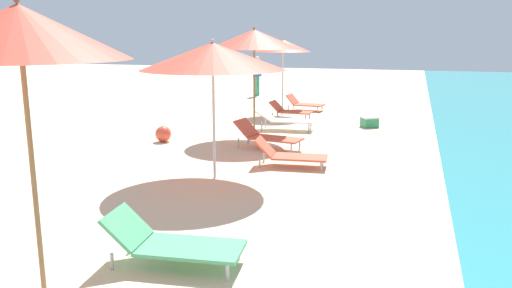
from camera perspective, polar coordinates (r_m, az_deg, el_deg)
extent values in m
cylinder|color=olive|center=(5.27, -23.72, -4.30)|extent=(0.05, 0.05, 2.36)
cone|color=#E54C38|center=(5.08, -25.11, 11.37)|extent=(1.97, 1.97, 0.49)
sphere|color=olive|center=(5.09, -25.40, 14.48)|extent=(0.06, 0.06, 0.06)
cube|color=#4CA572|center=(5.90, -7.32, -11.54)|extent=(1.24, 0.76, 0.04)
cube|color=#4CA572|center=(6.10, -14.34, -9.05)|extent=(0.46, 0.68, 0.38)
cylinder|color=#B2B2B7|center=(6.06, -2.00, -12.01)|extent=(0.04, 0.04, 0.20)
cylinder|color=#B2B2B7|center=(5.59, -3.26, -14.21)|extent=(0.04, 0.04, 0.20)
cylinder|color=#B2B2B7|center=(6.47, -13.75, -10.77)|extent=(0.04, 0.04, 0.20)
cylinder|color=#B2B2B7|center=(6.03, -15.91, -12.64)|extent=(0.04, 0.04, 0.20)
cylinder|color=silver|center=(9.18, -4.77, 2.14)|extent=(0.05, 0.05, 1.98)
cone|color=#E54C38|center=(9.05, -4.90, 9.83)|extent=(2.59, 2.59, 0.48)
sphere|color=silver|center=(9.04, -4.94, 11.53)|extent=(0.06, 0.06, 0.06)
cube|color=#D8593F|center=(10.12, 4.95, -1.49)|extent=(1.14, 0.69, 0.04)
cube|color=#D8593F|center=(10.18, 1.01, -0.30)|extent=(0.41, 0.61, 0.36)
cylinder|color=#B2B2B7|center=(10.34, 7.53, -1.89)|extent=(0.04, 0.04, 0.18)
cylinder|color=#B2B2B7|center=(9.88, 7.34, -2.54)|extent=(0.04, 0.04, 0.18)
cylinder|color=#B2B2B7|center=(10.48, 0.89, -1.59)|extent=(0.04, 0.04, 0.18)
cylinder|color=#B2B2B7|center=(10.03, 0.40, -2.22)|extent=(0.04, 0.04, 0.18)
cylinder|color=olive|center=(12.89, -0.21, 5.67)|extent=(0.05, 0.05, 2.25)
cone|color=#E54C38|center=(12.80, -0.21, 11.74)|extent=(2.29, 2.29, 0.48)
sphere|color=olive|center=(12.81, -0.21, 12.94)|extent=(0.06, 0.06, 0.06)
cube|color=white|center=(14.01, 4.17, 2.61)|extent=(1.20, 0.71, 0.04)
cube|color=white|center=(14.11, 1.01, 3.32)|extent=(0.50, 0.65, 0.29)
cylinder|color=#B2B2B7|center=(14.22, 6.21, 2.14)|extent=(0.04, 0.04, 0.25)
cylinder|color=#B2B2B7|center=(13.72, 5.98, 1.77)|extent=(0.04, 0.04, 0.25)
cylinder|color=#B2B2B7|center=(14.42, 1.07, 2.34)|extent=(0.04, 0.04, 0.25)
cylinder|color=#B2B2B7|center=(13.92, 0.66, 1.99)|extent=(0.04, 0.04, 0.25)
cube|color=#D8593F|center=(11.56, 2.25, 0.60)|extent=(1.26, 0.77, 0.04)
cube|color=#D8593F|center=(11.86, -1.13, 1.86)|extent=(0.48, 0.65, 0.38)
cylinder|color=#B2B2B7|center=(11.63, 4.94, -0.09)|extent=(0.04, 0.04, 0.25)
cylinder|color=#B2B2B7|center=(11.18, 4.00, -0.57)|extent=(0.04, 0.04, 0.25)
cylinder|color=#B2B2B7|center=(12.17, -0.88, 0.51)|extent=(0.04, 0.04, 0.25)
cylinder|color=#B2B2B7|center=(11.75, -1.99, 0.08)|extent=(0.04, 0.04, 0.25)
cylinder|color=silver|center=(16.87, 3.02, 6.86)|extent=(0.05, 0.05, 2.05)
cone|color=#E54C38|center=(16.80, 3.07, 11.02)|extent=(1.82, 1.82, 0.40)
sphere|color=silver|center=(16.80, 3.08, 11.80)|extent=(0.06, 0.06, 0.06)
cube|color=#D8593F|center=(17.74, 6.02, 4.41)|extent=(1.04, 0.73, 0.04)
cube|color=#D8593F|center=(17.92, 4.12, 5.09)|extent=(0.37, 0.66, 0.34)
cylinder|color=#B2B2B7|center=(17.90, 7.46, 4.07)|extent=(0.04, 0.04, 0.19)
cylinder|color=#B2B2B7|center=(17.39, 6.97, 3.85)|extent=(0.04, 0.04, 0.19)
cylinder|color=#B2B2B7|center=(18.22, 4.22, 4.28)|extent=(0.04, 0.04, 0.19)
cylinder|color=#B2B2B7|center=(17.72, 3.65, 4.07)|extent=(0.04, 0.04, 0.19)
cube|color=#D8593F|center=(15.66, 4.49, 3.60)|extent=(1.00, 0.63, 0.04)
cube|color=#D8593F|center=(15.82, 2.30, 4.32)|extent=(0.36, 0.59, 0.32)
cylinder|color=#B2B2B7|center=(15.80, 6.06, 3.13)|extent=(0.04, 0.04, 0.24)
cylinder|color=#B2B2B7|center=(15.35, 5.59, 2.88)|extent=(0.04, 0.04, 0.24)
cylinder|color=#B2B2B7|center=(16.10, 2.42, 3.36)|extent=(0.04, 0.04, 0.24)
cylinder|color=#B2B2B7|center=(15.66, 1.87, 3.11)|extent=(0.04, 0.04, 0.24)
cylinder|color=#3F9972|center=(22.18, 0.26, 6.57)|extent=(0.11, 0.11, 0.84)
cylinder|color=#3F9972|center=(22.04, 0.01, 6.53)|extent=(0.11, 0.11, 0.84)
cube|color=#334CB2|center=(22.05, 0.14, 8.44)|extent=(0.31, 0.41, 0.63)
sphere|color=beige|center=(22.03, 0.14, 9.55)|extent=(0.23, 0.23, 0.23)
sphere|color=#E54C38|center=(12.68, -10.41, 1.12)|extent=(0.39, 0.39, 0.39)
cube|color=#338C59|center=(14.85, 12.66, 2.37)|extent=(0.55, 0.53, 0.26)
cube|color=white|center=(14.82, 12.69, 2.96)|extent=(0.56, 0.54, 0.05)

